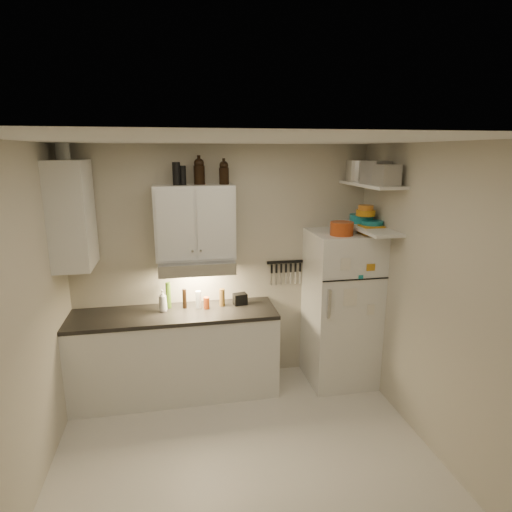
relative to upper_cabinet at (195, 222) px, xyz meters
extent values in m
cube|color=silver|center=(0.30, -1.33, -1.84)|extent=(3.20, 3.00, 0.02)
cube|color=white|center=(0.30, -1.33, 0.78)|extent=(3.20, 3.00, 0.02)
cube|color=#BDB5A1|center=(0.30, 0.18, -0.53)|extent=(3.20, 0.02, 2.60)
cube|color=#BDB5A1|center=(-1.31, -1.33, -0.53)|extent=(0.02, 3.00, 2.60)
cube|color=#BDB5A1|center=(1.91, -1.33, -0.53)|extent=(0.02, 3.00, 2.60)
cube|color=white|center=(-0.25, -0.14, -1.39)|extent=(2.10, 0.60, 0.88)
cube|color=black|center=(-0.25, -0.14, -0.93)|extent=(2.10, 0.62, 0.04)
cube|color=white|center=(0.00, 0.00, 0.00)|extent=(0.80, 0.33, 0.75)
cube|color=white|center=(-1.14, -0.14, 0.12)|extent=(0.33, 0.55, 1.00)
cube|color=silver|center=(0.00, -0.06, -0.44)|extent=(0.76, 0.46, 0.12)
cube|color=white|center=(1.55, -0.18, -0.98)|extent=(0.70, 0.68, 1.70)
cube|color=white|center=(1.75, -0.31, 0.38)|extent=(0.30, 0.95, 0.03)
cube|color=white|center=(1.75, -0.31, -0.07)|extent=(0.30, 0.95, 0.03)
cube|color=black|center=(1.00, 0.15, -0.51)|extent=(0.42, 0.02, 0.03)
cylinder|color=#AC3F14|center=(1.45, -0.33, -0.06)|extent=(0.26, 0.26, 0.14)
cube|color=#C38218|center=(1.77, -0.30, -0.08)|extent=(0.21, 0.27, 0.09)
cylinder|color=silver|center=(1.63, -0.25, -0.08)|extent=(0.07, 0.07, 0.09)
cylinder|color=silver|center=(1.76, -0.01, 0.50)|extent=(0.37, 0.37, 0.22)
cube|color=#AAAAAD|center=(1.74, -0.41, 0.50)|extent=(0.28, 0.27, 0.22)
cube|color=#AAAAAD|center=(1.74, -0.63, 0.49)|extent=(0.21, 0.21, 0.19)
cylinder|color=teal|center=(1.75, -0.13, 0.00)|extent=(0.25, 0.25, 0.10)
cylinder|color=orange|center=(1.75, -0.23, 0.08)|extent=(0.20, 0.20, 0.06)
cylinder|color=orange|center=(1.75, -0.23, 0.13)|extent=(0.16, 0.16, 0.05)
cylinder|color=teal|center=(1.80, -0.29, -0.02)|extent=(0.27, 0.27, 0.06)
cylinder|color=black|center=(-0.10, -0.01, 0.47)|extent=(0.08, 0.08, 0.19)
cylinder|color=black|center=(-0.16, -0.02, 0.49)|extent=(0.09, 0.09, 0.22)
cylinder|color=silver|center=(-1.18, -0.05, 0.71)|extent=(0.16, 0.16, 0.17)
imported|color=white|center=(-0.36, -0.08, -0.78)|extent=(0.12, 0.12, 0.26)
cylinder|color=brown|center=(0.26, -0.04, -0.81)|extent=(0.06, 0.06, 0.19)
cylinder|color=#43691A|center=(-0.30, 0.01, -0.77)|extent=(0.06, 0.06, 0.28)
cylinder|color=black|center=(-0.13, -0.03, -0.80)|extent=(0.05, 0.05, 0.21)
cylinder|color=silver|center=(0.01, -0.05, -0.81)|extent=(0.07, 0.07, 0.18)
cylinder|color=#AC3F14|center=(0.09, -0.09, -0.84)|extent=(0.08, 0.08, 0.12)
cube|color=black|center=(0.45, -0.03, -0.84)|extent=(0.16, 0.12, 0.12)
camera|label=1|loc=(-0.21, -4.33, 0.70)|focal=30.00mm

